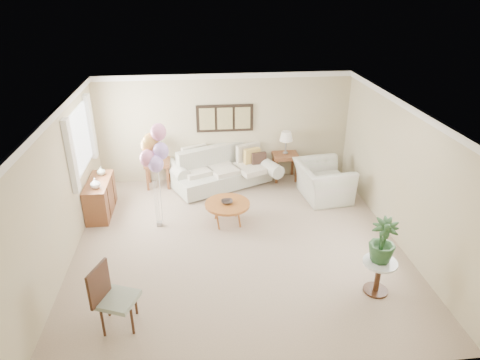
{
  "coord_description": "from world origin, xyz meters",
  "views": [
    {
      "loc": [
        -0.69,
        -6.74,
        4.56
      ],
      "look_at": [
        0.1,
        0.6,
        1.05
      ],
      "focal_mm": 32.0,
      "sensor_mm": 36.0,
      "label": 1
    }
  ],
  "objects_px": {
    "coffee_table": "(227,205)",
    "armchair": "(323,181)",
    "sofa": "(223,171)",
    "balloon_cluster": "(154,149)",
    "accent_chair": "(112,296)"
  },
  "relations": [
    {
      "from": "sofa",
      "to": "armchair",
      "type": "height_order",
      "value": "sofa"
    },
    {
      "from": "sofa",
      "to": "coffee_table",
      "type": "distance_m",
      "value": 1.8
    },
    {
      "from": "armchair",
      "to": "balloon_cluster",
      "type": "distance_m",
      "value": 3.9
    },
    {
      "from": "armchair",
      "to": "accent_chair",
      "type": "bearing_deg",
      "value": 124.63
    },
    {
      "from": "coffee_table",
      "to": "accent_chair",
      "type": "relative_size",
      "value": 0.89
    },
    {
      "from": "coffee_table",
      "to": "balloon_cluster",
      "type": "xyz_separation_m",
      "value": [
        -1.36,
        0.06,
        1.23
      ]
    },
    {
      "from": "accent_chair",
      "to": "armchair",
      "type": "bearing_deg",
      "value": 41.22
    },
    {
      "from": "coffee_table",
      "to": "armchair",
      "type": "height_order",
      "value": "armchair"
    },
    {
      "from": "sofa",
      "to": "balloon_cluster",
      "type": "xyz_separation_m",
      "value": [
        -1.39,
        -1.75,
        1.29
      ]
    },
    {
      "from": "sofa",
      "to": "coffee_table",
      "type": "relative_size",
      "value": 3.14
    },
    {
      "from": "sofa",
      "to": "coffee_table",
      "type": "bearing_deg",
      "value": -90.88
    },
    {
      "from": "armchair",
      "to": "accent_chair",
      "type": "relative_size",
      "value": 1.21
    },
    {
      "from": "coffee_table",
      "to": "armchair",
      "type": "distance_m",
      "value": 2.41
    },
    {
      "from": "accent_chair",
      "to": "balloon_cluster",
      "type": "xyz_separation_m",
      "value": [
        0.48,
        2.71,
        1.12
      ]
    },
    {
      "from": "coffee_table",
      "to": "armchair",
      "type": "relative_size",
      "value": 0.74
    }
  ]
}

